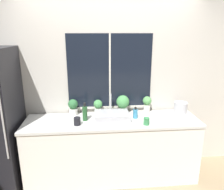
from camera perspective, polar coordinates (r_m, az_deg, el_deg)
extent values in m
plane|color=#937F60|center=(3.18, 0.57, -23.51)|extent=(14.00, 14.00, 0.00)
cube|color=#BCB7AD|center=(3.20, -0.61, 3.89)|extent=(8.00, 0.06, 2.70)
cube|color=black|center=(3.14, -0.56, 6.21)|extent=(1.20, 0.01, 1.05)
cube|color=beige|center=(3.13, -0.56, 6.19)|extent=(0.02, 0.01, 1.05)
cube|color=beige|center=(3.27, -0.53, -3.17)|extent=(1.26, 0.04, 0.03)
cube|color=#BCB7AD|center=(4.67, 26.12, 6.16)|extent=(0.06, 7.00, 2.70)
cube|color=white|center=(3.19, 0.02, -14.11)|extent=(2.34, 0.61, 0.85)
cube|color=silver|center=(2.99, 0.02, -6.78)|extent=(2.36, 0.63, 0.03)
cylinder|color=silver|center=(2.75, -26.48, -7.18)|extent=(0.02, 0.02, 0.84)
cube|color=#ADADB2|center=(2.98, -0.06, -5.51)|extent=(0.47, 0.33, 0.09)
cylinder|color=#B7B7BC|center=(3.18, -0.38, -4.71)|extent=(0.04, 0.04, 0.03)
cylinder|color=#B7B7BC|center=(3.13, -0.39, -2.09)|extent=(0.02, 0.02, 0.28)
cylinder|color=silver|center=(3.18, -10.06, -4.33)|extent=(0.12, 0.12, 0.09)
sphere|color=#2D6638|center=(3.15, -10.17, -2.35)|extent=(0.14, 0.14, 0.14)
cylinder|color=silver|center=(3.17, -3.65, -4.20)|extent=(0.10, 0.10, 0.09)
sphere|color=#478E4C|center=(3.14, -3.69, -2.37)|extent=(0.12, 0.12, 0.12)
cylinder|color=silver|center=(3.20, 2.82, -4.06)|extent=(0.11, 0.11, 0.08)
sphere|color=#478E4C|center=(3.16, 2.85, -1.77)|extent=(0.19, 0.19, 0.19)
cylinder|color=silver|center=(3.27, 9.07, -3.52)|extent=(0.09, 0.09, 0.12)
sphere|color=#569951|center=(3.23, 9.16, -1.47)|extent=(0.13, 0.13, 0.13)
cylinder|color=teal|center=(3.03, 6.12, -4.90)|extent=(0.06, 0.06, 0.13)
cylinder|color=black|center=(3.00, 6.16, -3.47)|extent=(0.03, 0.03, 0.04)
cylinder|color=#235128|center=(2.95, -7.08, -4.84)|extent=(0.07, 0.07, 0.19)
cylinder|color=black|center=(2.91, -7.17, -2.54)|extent=(0.03, 0.03, 0.05)
cylinder|color=#38844C|center=(2.85, 9.00, -6.78)|extent=(0.08, 0.08, 0.09)
cylinder|color=black|center=(2.84, -9.10, -6.77)|extent=(0.09, 0.09, 0.10)
cylinder|color=#B2B2B7|center=(3.33, 17.44, -3.22)|extent=(0.19, 0.19, 0.17)
cone|color=#B2B2B7|center=(3.30, 17.58, -1.69)|extent=(0.17, 0.17, 0.02)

